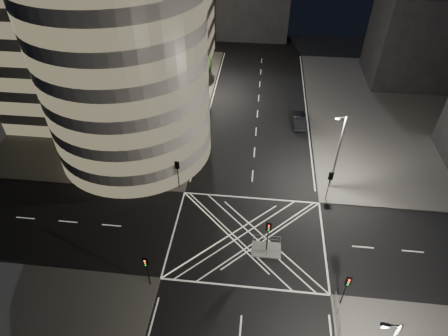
# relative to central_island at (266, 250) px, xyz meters

# --- Properties ---
(ground) EXTENTS (120.00, 120.00, 0.00)m
(ground) POSITION_rel_central_island_xyz_m (-2.00, 1.50, -0.07)
(ground) COLOR black
(ground) RESTS_ON ground
(sidewalk_far_left) EXTENTS (42.00, 42.00, 0.15)m
(sidewalk_far_left) POSITION_rel_central_island_xyz_m (-31.00, 28.50, 0.00)
(sidewalk_far_left) COLOR #4E4C49
(sidewalk_far_left) RESTS_ON ground
(sidewalk_far_right) EXTENTS (42.00, 42.00, 0.15)m
(sidewalk_far_right) POSITION_rel_central_island_xyz_m (27.00, 28.50, 0.00)
(sidewalk_far_right) COLOR #4E4C49
(sidewalk_far_right) RESTS_ON ground
(central_island) EXTENTS (3.00, 2.00, 0.15)m
(central_island) POSITION_rel_central_island_xyz_m (0.00, 0.00, 0.00)
(central_island) COLOR slate
(central_island) RESTS_ON ground
(office_tower_curved) EXTENTS (30.00, 29.00, 27.20)m
(office_tower_curved) POSITION_rel_central_island_xyz_m (-22.74, 20.24, 12.58)
(office_tower_curved) COLOR #9A9691
(office_tower_curved) RESTS_ON sidewalk_far_left
(office_block_rear) EXTENTS (24.00, 16.00, 22.00)m
(office_block_rear) POSITION_rel_central_island_xyz_m (-24.00, 43.50, 11.07)
(office_block_rear) COLOR #9A9691
(office_block_rear) RESTS_ON sidewalk_far_left
(building_right_far) EXTENTS (14.00, 12.00, 15.00)m
(building_right_far) POSITION_rel_central_island_xyz_m (24.00, 41.50, 7.58)
(building_right_far) COLOR black
(building_right_far) RESTS_ON sidewalk_far_right
(tree_a) EXTENTS (4.02, 4.02, 7.03)m
(tree_a) POSITION_rel_central_island_xyz_m (-12.50, 10.50, 4.77)
(tree_a) COLOR black
(tree_a) RESTS_ON sidewalk_far_left
(tree_b) EXTENTS (4.05, 4.05, 6.79)m
(tree_b) POSITION_rel_central_island_xyz_m (-12.50, 16.50, 4.52)
(tree_b) COLOR black
(tree_b) RESTS_ON sidewalk_far_left
(tree_c) EXTENTS (4.49, 4.49, 7.54)m
(tree_c) POSITION_rel_central_island_xyz_m (-12.50, 22.50, 5.03)
(tree_c) COLOR black
(tree_c) RESTS_ON sidewalk_far_left
(tree_d) EXTENTS (5.15, 5.15, 7.82)m
(tree_d) POSITION_rel_central_island_xyz_m (-12.50, 28.50, 4.93)
(tree_d) COLOR black
(tree_d) RESTS_ON sidewalk_far_left
(tree_e) EXTENTS (4.38, 4.38, 6.37)m
(tree_e) POSITION_rel_central_island_xyz_m (-12.50, 34.50, 3.91)
(tree_e) COLOR black
(tree_e) RESTS_ON sidewalk_far_left
(traffic_signal_fl) EXTENTS (0.55, 0.22, 4.00)m
(traffic_signal_fl) POSITION_rel_central_island_xyz_m (-10.80, 8.30, 2.84)
(traffic_signal_fl) COLOR black
(traffic_signal_fl) RESTS_ON sidewalk_far_left
(traffic_signal_nl) EXTENTS (0.55, 0.22, 4.00)m
(traffic_signal_nl) POSITION_rel_central_island_xyz_m (-10.80, -5.30, 2.84)
(traffic_signal_nl) COLOR black
(traffic_signal_nl) RESTS_ON sidewalk_near_left
(traffic_signal_fr) EXTENTS (0.55, 0.22, 4.00)m
(traffic_signal_fr) POSITION_rel_central_island_xyz_m (6.80, 8.30, 2.84)
(traffic_signal_fr) COLOR black
(traffic_signal_fr) RESTS_ON sidewalk_far_right
(traffic_signal_nr) EXTENTS (0.55, 0.22, 4.00)m
(traffic_signal_nr) POSITION_rel_central_island_xyz_m (6.80, -5.30, 2.84)
(traffic_signal_nr) COLOR black
(traffic_signal_nr) RESTS_ON sidewalk_near_right
(traffic_signal_island) EXTENTS (0.55, 0.22, 4.00)m
(traffic_signal_island) POSITION_rel_central_island_xyz_m (0.00, 0.00, 2.84)
(traffic_signal_island) COLOR black
(traffic_signal_island) RESTS_ON central_island
(street_lamp_left_near) EXTENTS (1.25, 0.25, 10.00)m
(street_lamp_left_near) POSITION_rel_central_island_xyz_m (-11.44, 13.50, 5.47)
(street_lamp_left_near) COLOR slate
(street_lamp_left_near) RESTS_ON sidewalk_far_left
(street_lamp_left_far) EXTENTS (1.25, 0.25, 10.00)m
(street_lamp_left_far) POSITION_rel_central_island_xyz_m (-11.44, 31.50, 5.47)
(street_lamp_left_far) COLOR slate
(street_lamp_left_far) RESTS_ON sidewalk_far_left
(street_lamp_right_far) EXTENTS (1.25, 0.25, 10.00)m
(street_lamp_right_far) POSITION_rel_central_island_xyz_m (7.44, 10.50, 5.47)
(street_lamp_right_far) COLOR slate
(street_lamp_right_far) RESTS_ON sidewalk_far_right
(railing_island_south) EXTENTS (2.80, 0.06, 1.10)m
(railing_island_south) POSITION_rel_central_island_xyz_m (0.00, -0.90, 0.62)
(railing_island_south) COLOR slate
(railing_island_south) RESTS_ON central_island
(railing_island_north) EXTENTS (2.80, 0.06, 1.10)m
(railing_island_north) POSITION_rel_central_island_xyz_m (0.00, 0.90, 0.62)
(railing_island_north) COLOR slate
(railing_island_north) RESTS_ON central_island
(sedan) EXTENTS (1.97, 5.26, 1.72)m
(sedan) POSITION_rel_central_island_xyz_m (4.29, 24.05, 0.78)
(sedan) COLOR black
(sedan) RESTS_ON ground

